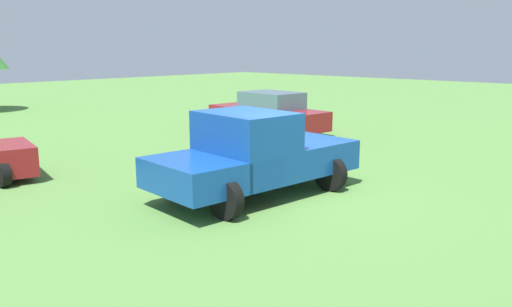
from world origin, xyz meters
TOP-DOWN VIEW (x-y plane):
  - ground_plane at (0.00, 0.00)m, footprint 80.00×80.00m
  - pickup_truck at (0.20, 0.51)m, footprint 2.60×4.71m
  - sedan_far at (5.55, -6.02)m, footprint 4.88×2.06m

SIDE VIEW (x-z plane):
  - ground_plane at x=0.00m, z-range 0.00..0.00m
  - sedan_far at x=5.55m, z-range -0.05..1.45m
  - pickup_truck at x=0.20m, z-range 0.02..1.82m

